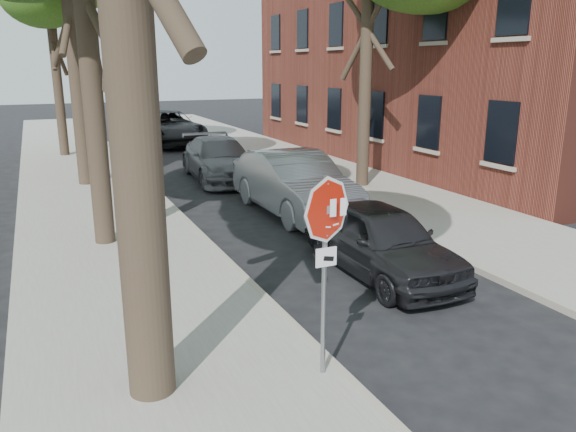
# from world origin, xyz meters

# --- Properties ---
(ground) EXTENTS (120.00, 120.00, 0.00)m
(ground) POSITION_xyz_m (0.00, 0.00, 0.00)
(ground) COLOR black
(ground) RESTS_ON ground
(sidewalk_left) EXTENTS (4.00, 55.00, 0.12)m
(sidewalk_left) POSITION_xyz_m (-2.50, 12.00, 0.06)
(sidewalk_left) COLOR gray
(sidewalk_left) RESTS_ON ground
(sidewalk_right) EXTENTS (4.00, 55.00, 0.12)m
(sidewalk_right) POSITION_xyz_m (6.00, 12.00, 0.06)
(sidewalk_right) COLOR gray
(sidewalk_right) RESTS_ON ground
(curb_left) EXTENTS (0.12, 55.00, 0.13)m
(curb_left) POSITION_xyz_m (-0.45, 12.00, 0.07)
(curb_left) COLOR #9E9384
(curb_left) RESTS_ON ground
(curb_right) EXTENTS (0.12, 55.00, 0.13)m
(curb_right) POSITION_xyz_m (3.95, 12.00, 0.07)
(curb_right) COLOR #9E9384
(curb_right) RESTS_ON ground
(stop_sign) EXTENTS (0.76, 0.34, 2.61)m
(stop_sign) POSITION_xyz_m (-0.70, -0.03, 1.95)
(stop_sign) COLOR gray
(stop_sign) RESTS_ON sidewalk_left
(car_a) EXTENTS (1.69, 4.13, 1.40)m
(car_a) POSITION_xyz_m (2.13, 2.97, 0.70)
(car_a) COLOR black
(car_a) RESTS_ON ground
(car_b) EXTENTS (1.85, 5.19, 1.70)m
(car_b) POSITION_xyz_m (2.54, 7.91, 0.85)
(car_b) COLOR gray
(car_b) RESTS_ON ground
(car_c) EXTENTS (2.44, 5.25, 1.49)m
(car_c) POSITION_xyz_m (2.11, 13.36, 0.74)
(car_c) COLOR #58575D
(car_c) RESTS_ON ground
(car_d) EXTENTS (3.07, 6.28, 1.72)m
(car_d) POSITION_xyz_m (2.47, 23.29, 0.86)
(car_d) COLOR black
(car_d) RESTS_ON ground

